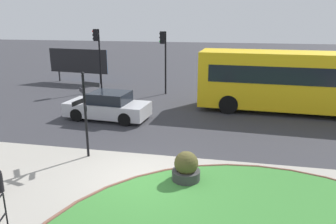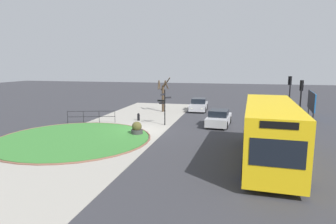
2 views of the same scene
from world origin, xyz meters
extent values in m
plane|color=#333338|center=(0.00, 0.00, 0.00)|extent=(120.00, 120.00, 0.00)
cube|color=#9E998E|center=(0.00, -2.07, 0.01)|extent=(32.00, 7.86, 0.02)
cylinder|color=#387A33|center=(3.57, -3.91, 0.05)|extent=(10.59, 10.59, 0.10)
torus|color=brown|center=(3.57, -3.91, 0.06)|extent=(10.90, 10.90, 0.11)
cylinder|color=black|center=(-2.46, 1.25, 1.52)|extent=(0.09, 0.09, 3.04)
sphere|color=black|center=(-2.46, 1.25, 3.09)|extent=(0.10, 0.10, 0.10)
cube|color=black|center=(-2.11, 1.16, 2.74)|extent=(0.63, 0.20, 0.15)
cube|color=black|center=(-2.67, 1.51, 2.42)|extent=(0.39, 0.47, 0.15)
cube|color=black|center=(-2.52, 0.89, 2.15)|extent=(0.14, 0.64, 0.15)
cube|color=black|center=(-2.32, 1.01, 1.97)|extent=(0.27, 0.42, 0.15)
cylinder|color=black|center=(-3.90, -1.66, 0.28)|extent=(0.24, 0.24, 0.57)
sphere|color=black|center=(-3.90, -1.66, 0.61)|extent=(0.23, 0.23, 0.23)
cube|color=black|center=(-1.77, -5.39, 1.11)|extent=(1.16, 4.08, 0.03)
cube|color=black|center=(-1.77, -5.39, 0.61)|extent=(1.16, 4.08, 0.03)
cylinder|color=black|center=(-2.33, -3.36, 0.55)|extent=(0.04, 0.04, 1.11)
cylinder|color=black|center=(-1.96, -4.71, 0.55)|extent=(0.04, 0.04, 1.11)
cylinder|color=black|center=(-1.58, -6.07, 0.55)|extent=(0.04, 0.04, 1.11)
cylinder|color=black|center=(-1.21, -7.42, 0.55)|extent=(0.04, 0.04, 1.11)
cube|color=yellow|center=(5.42, 9.01, 1.74)|extent=(9.35, 3.00, 2.93)
cube|color=black|center=(5.49, 10.29, 2.15)|extent=(8.12, 0.44, 0.88)
cube|color=black|center=(5.36, 7.74, 2.15)|extent=(8.12, 0.44, 0.88)
cube|color=black|center=(10.04, 8.77, 1.88)|extent=(0.13, 2.07, 1.10)
cube|color=black|center=(10.04, 8.77, 2.98)|extent=(0.09, 1.39, 0.28)
cylinder|color=black|center=(8.43, 10.02, 0.50)|extent=(1.01, 0.35, 1.00)
cylinder|color=black|center=(8.31, 7.70, 0.50)|extent=(1.01, 0.35, 1.00)
cylinder|color=black|center=(2.53, 10.33, 0.50)|extent=(1.01, 0.35, 1.00)
cylinder|color=black|center=(2.41, 8.00, 0.50)|extent=(1.01, 0.35, 1.00)
cube|color=#B7B7BC|center=(-3.51, 5.84, 0.52)|extent=(4.26, 2.09, 0.68)
cube|color=black|center=(-3.34, 5.82, 1.12)|extent=(1.96, 1.69, 0.53)
cube|color=#EAEACC|center=(-5.62, 5.49, 0.55)|extent=(0.04, 0.20, 0.12)
cube|color=#EAEACC|center=(-5.53, 6.54, 0.55)|extent=(0.04, 0.20, 0.12)
cylinder|color=black|center=(-4.85, 5.15, 0.32)|extent=(0.66, 0.27, 0.64)
cylinder|color=black|center=(-4.72, 6.74, 0.32)|extent=(0.66, 0.27, 0.64)
cylinder|color=black|center=(-2.30, 4.94, 0.32)|extent=(0.66, 0.27, 0.64)
cylinder|color=black|center=(-2.17, 6.52, 0.32)|extent=(0.66, 0.27, 0.64)
cube|color=#B7B7BC|center=(-11.10, 3.11, 0.52)|extent=(4.13, 1.87, 0.69)
cube|color=black|center=(-11.26, 3.10, 1.14)|extent=(1.85, 1.61, 0.56)
cube|color=#EAEACC|center=(-9.05, 3.69, 0.55)|extent=(0.02, 0.20, 0.12)
cube|color=#EAEACC|center=(-9.03, 2.62, 0.55)|extent=(0.02, 0.20, 0.12)
cylinder|color=black|center=(-9.85, 3.95, 0.32)|extent=(0.65, 0.24, 0.64)
cylinder|color=black|center=(-9.81, 2.33, 0.32)|extent=(0.65, 0.24, 0.64)
cylinder|color=black|center=(-12.38, 3.89, 0.32)|extent=(0.65, 0.24, 0.64)
cylinder|color=black|center=(-12.35, 2.27, 0.32)|extent=(0.65, 0.24, 0.64)
cylinder|color=black|center=(-6.38, 11.93, 2.10)|extent=(0.11, 0.11, 4.19)
cube|color=black|center=(-6.59, 11.91, 3.80)|extent=(0.28, 0.28, 0.78)
sphere|color=red|center=(-6.74, 11.90, 4.05)|extent=(0.16, 0.16, 0.16)
sphere|color=black|center=(-6.74, 11.90, 3.80)|extent=(0.16, 0.16, 0.16)
sphere|color=black|center=(-6.74, 11.90, 3.56)|extent=(0.16, 0.16, 0.16)
cylinder|color=black|center=(-1.82, 11.93, 2.04)|extent=(0.11, 0.11, 4.08)
cube|color=black|center=(-2.03, 11.98, 3.69)|extent=(0.31, 0.31, 0.78)
sphere|color=black|center=(-2.17, 12.01, 3.93)|extent=(0.16, 0.16, 0.16)
sphere|color=black|center=(-2.17, 12.01, 3.69)|extent=(0.16, 0.16, 0.16)
sphere|color=green|center=(-2.17, 12.01, 3.44)|extent=(0.16, 0.16, 0.16)
cylinder|color=black|center=(-11.14, 14.73, 0.85)|extent=(0.12, 0.12, 1.69)
cylinder|color=black|center=(-7.45, 14.31, 0.85)|extent=(0.12, 0.12, 1.69)
cube|color=#1E66B2|center=(-9.29, 14.52, 1.69)|extent=(4.93, 0.68, 1.73)
cube|color=black|center=(-9.30, 14.45, 1.69)|extent=(5.02, 0.61, 1.83)
cylinder|color=#383838|center=(1.35, 0.03, 0.20)|extent=(0.87, 0.87, 0.40)
sphere|color=#4C4723|center=(1.35, 0.03, 0.64)|extent=(0.74, 0.74, 0.74)
cylinder|color=#423323|center=(-9.47, -0.69, 1.47)|extent=(0.27, 0.27, 2.95)
cylinder|color=#423323|center=(-9.74, -0.68, 2.94)|extent=(0.15, 0.65, 1.13)
cylinder|color=#423323|center=(-9.39, -1.16, 3.02)|extent=(1.05, 0.30, 0.98)
cylinder|color=#423323|center=(-9.33, -1.03, 3.01)|extent=(0.82, 0.43, 0.93)
cylinder|color=#423323|center=(-9.91, -0.38, 3.24)|extent=(0.76, 1.03, 1.19)
cylinder|color=#423323|center=(-9.39, -0.26, 3.01)|extent=(0.97, 0.30, 0.97)
camera|label=1|loc=(2.64, -9.07, 4.92)|focal=35.06mm
camera|label=2|loc=(21.20, 7.12, 5.23)|focal=30.54mm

